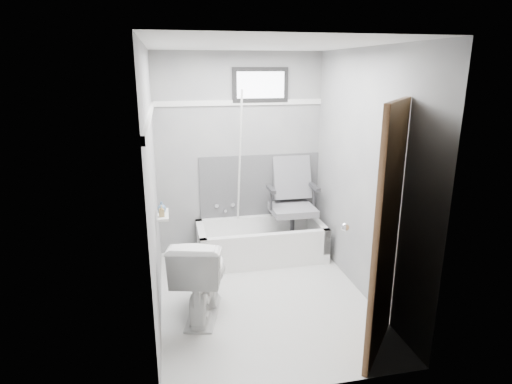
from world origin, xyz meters
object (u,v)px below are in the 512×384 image
object	(u,v)px
bathtub	(261,241)
soap_bottle_a	(162,211)
door	(441,247)
toilet	(201,275)
soap_bottle_b	(162,207)
office_chair	(293,203)

from	to	relation	value
bathtub	soap_bottle_a	world-z (taller)	soap_bottle_a
bathtub	door	size ratio (longest dim) A/B	0.75
bathtub	door	xyz separation A→B (m)	(0.80, -2.21, 0.79)
toilet	soap_bottle_a	xyz separation A→B (m)	(-0.32, 0.21, 0.57)
bathtub	soap_bottle_b	xyz separation A→B (m)	(-1.12, -0.75, 0.75)
toilet	soap_bottle_b	size ratio (longest dim) A/B	7.71
soap_bottle_a	soap_bottle_b	world-z (taller)	soap_bottle_a
bathtub	office_chair	bearing A→B (deg)	6.46
office_chair	soap_bottle_a	world-z (taller)	office_chair
bathtub	soap_bottle_a	distance (m)	1.62
office_chair	door	xyz separation A→B (m)	(0.40, -2.26, 0.35)
office_chair	door	size ratio (longest dim) A/B	0.53
office_chair	door	bearing A→B (deg)	-79.42
soap_bottle_b	toilet	bearing A→B (deg)	-47.84
toilet	door	size ratio (longest dim) A/B	0.40
office_chair	toilet	distance (m)	1.68
toilet	soap_bottle_a	world-z (taller)	soap_bottle_a
toilet	door	bearing A→B (deg)	159.92
bathtub	door	distance (m)	2.48
bathtub	soap_bottle_a	xyz separation A→B (m)	(-1.12, -0.89, 0.76)
office_chair	door	world-z (taller)	door
door	soap_bottle_a	bearing A→B (deg)	145.44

